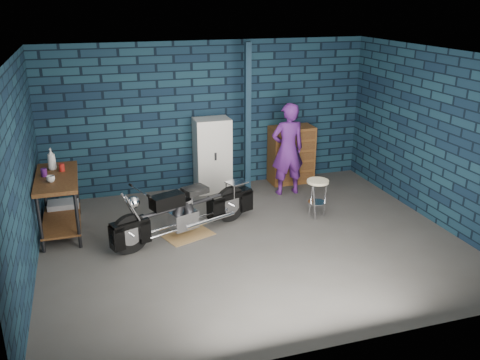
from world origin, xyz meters
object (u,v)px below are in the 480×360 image
at_px(locker, 213,155).
at_px(tool_chest, 292,155).
at_px(workbench, 60,204).
at_px(shop_stool, 317,199).
at_px(person, 288,149).
at_px(motorcycle, 186,207).
at_px(storage_bin, 64,210).

height_order(locker, tool_chest, locker).
bearing_deg(workbench, shop_stool, -9.24).
bearing_deg(person, workbench, 7.53).
distance_m(tool_chest, shop_stool, 1.71).
bearing_deg(tool_chest, person, -120.14).
bearing_deg(workbench, person, 7.30).
height_order(workbench, motorcycle, motorcycle).
relative_size(workbench, shop_stool, 2.18).
height_order(storage_bin, shop_stool, shop_stool).
relative_size(motorcycle, shop_stool, 3.23).
bearing_deg(person, shop_stool, 93.17).
distance_m(locker, shop_stool, 2.16).
bearing_deg(tool_chest, locker, 180.00).
bearing_deg(motorcycle, workbench, 139.06).
relative_size(workbench, storage_bin, 2.92).
bearing_deg(tool_chest, storage_bin, -172.79).
height_order(motorcycle, locker, locker).
bearing_deg(storage_bin, shop_stool, -16.19).
bearing_deg(locker, person, -22.88).
relative_size(workbench, locker, 1.02).
distance_m(motorcycle, storage_bin, 2.15).
distance_m(workbench, motorcycle, 1.92).
height_order(locker, shop_stool, locker).
bearing_deg(tool_chest, workbench, -166.26).
bearing_deg(motorcycle, storage_bin, 126.14).
height_order(workbench, tool_chest, tool_chest).
bearing_deg(motorcycle, person, 8.17).
xyz_separation_m(workbench, person, (3.91, 0.50, 0.38)).
height_order(person, storage_bin, person).
distance_m(workbench, locker, 2.85).
relative_size(workbench, person, 0.83).
distance_m(person, storage_bin, 3.95).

